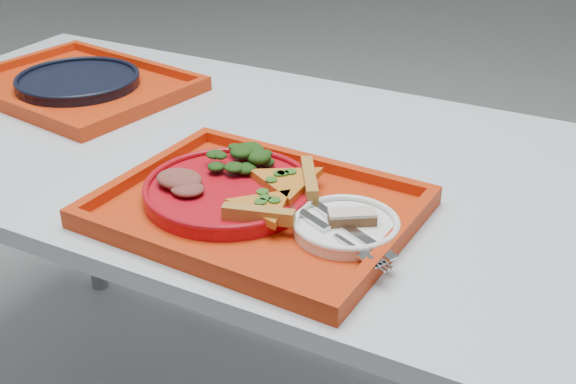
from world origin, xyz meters
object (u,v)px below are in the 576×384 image
(navy_plate, at_px, (78,82))
(dessert_bar, at_px, (352,217))
(dinner_plate, at_px, (229,192))
(tray_main, at_px, (257,212))
(tray_far, at_px, (79,88))

(navy_plate, distance_m, dessert_bar, 0.81)
(dinner_plate, xyz_separation_m, dessert_bar, (0.21, -0.00, 0.01))
(tray_main, xyz_separation_m, tray_far, (-0.60, 0.28, 0.00))
(tray_main, relative_size, tray_far, 1.00)
(tray_far, relative_size, navy_plate, 1.73)
(navy_plate, bearing_deg, tray_main, -24.99)
(tray_main, distance_m, navy_plate, 0.67)
(dessert_bar, bearing_deg, tray_far, 127.04)
(tray_main, bearing_deg, dessert_bar, 4.87)
(tray_main, xyz_separation_m, navy_plate, (-0.60, 0.28, 0.01))
(navy_plate, relative_size, dessert_bar, 3.70)
(tray_main, distance_m, tray_far, 0.67)
(dinner_plate, relative_size, dessert_bar, 3.70)
(tray_far, height_order, dessert_bar, dessert_bar)
(tray_far, relative_size, dinner_plate, 1.73)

